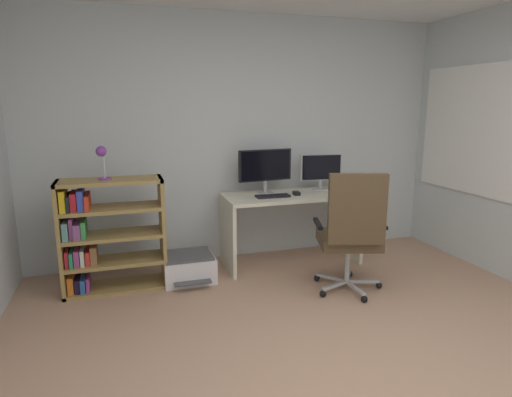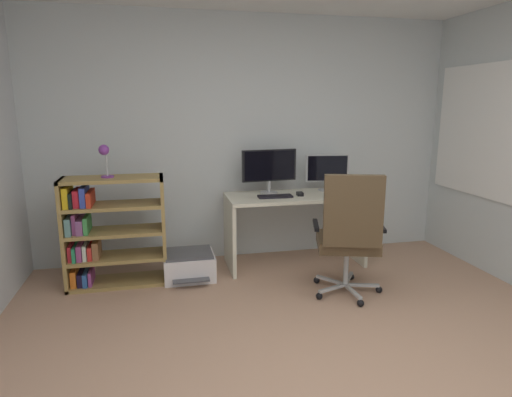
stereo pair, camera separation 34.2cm
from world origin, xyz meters
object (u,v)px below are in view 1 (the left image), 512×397
object	(u,v)px
monitor_main	(265,167)
monitor_secondary	(321,169)
keyboard	(273,196)
printer	(188,267)
computer_mouse	(296,193)
office_chair	(352,230)
desk_lamp	(102,157)
desk	(291,213)
bookshelf	(103,236)

from	to	relation	value
monitor_main	monitor_secondary	size ratio (longest dim) A/B	1.27
keyboard	printer	size ratio (longest dim) A/B	0.67
computer_mouse	office_chair	world-z (taller)	office_chair
monitor_main	printer	distance (m)	1.28
office_chair	printer	bearing A→B (deg)	150.43
monitor_main	desk_lamp	distance (m)	1.61
computer_mouse	printer	world-z (taller)	computer_mouse
monitor_main	computer_mouse	bearing A→B (deg)	-35.68
desk	desk_lamp	size ratio (longest dim) A/B	4.79
keyboard	computer_mouse	world-z (taller)	computer_mouse
monitor_secondary	keyboard	distance (m)	0.70
keyboard	desk_lamp	world-z (taller)	desk_lamp
desk	desk_lamp	xyz separation A→B (m)	(-1.81, -0.14, 0.67)
desk_lamp	bookshelf	bearing A→B (deg)	179.81
keyboard	bookshelf	bearing A→B (deg)	-176.17
desk_lamp	computer_mouse	bearing A→B (deg)	2.66
monitor_main	desk_lamp	world-z (taller)	desk_lamp
desk	keyboard	size ratio (longest dim) A/B	4.13
monitor_main	bookshelf	xyz separation A→B (m)	(-1.62, -0.28, -0.51)
monitor_main	monitor_secondary	world-z (taller)	monitor_main
desk_lamp	printer	size ratio (longest dim) A/B	0.58
monitor_secondary	desk_lamp	size ratio (longest dim) A/B	1.56
monitor_secondary	office_chair	world-z (taller)	monitor_secondary
monitor_main	computer_mouse	xyz separation A→B (m)	(0.27, -0.20, -0.26)
monitor_main	desk_lamp	size ratio (longest dim) A/B	1.98
desk	computer_mouse	xyz separation A→B (m)	(0.03, -0.05, 0.22)
monitor_secondary	printer	size ratio (longest dim) A/B	0.90
monitor_main	printer	size ratio (longest dim) A/B	1.15
computer_mouse	printer	size ratio (longest dim) A/B	0.20
computer_mouse	desk_lamp	world-z (taller)	desk_lamp
monitor_main	keyboard	bearing A→B (deg)	-88.77
monitor_secondary	office_chair	bearing A→B (deg)	-100.66
desk	monitor_secondary	xyz separation A→B (m)	(0.40, 0.14, 0.43)
bookshelf	printer	size ratio (longest dim) A/B	2.00
desk	office_chair	world-z (taller)	office_chair
monitor_main	keyboard	xyz separation A→B (m)	(0.00, -0.23, -0.26)
office_chair	bookshelf	distance (m)	2.19
office_chair	bookshelf	xyz separation A→B (m)	(-2.06, 0.75, -0.08)
keyboard	bookshelf	world-z (taller)	bookshelf
computer_mouse	desk_lamp	distance (m)	1.90
keyboard	bookshelf	xyz separation A→B (m)	(-1.62, -0.06, -0.24)
monitor_secondary	desk_lamp	distance (m)	2.24
monitor_main	office_chair	world-z (taller)	monitor_main
monitor_secondary	office_chair	distance (m)	1.12
bookshelf	computer_mouse	bearing A→B (deg)	2.59
monitor_main	desk_lamp	bearing A→B (deg)	-169.85
desk_lamp	printer	world-z (taller)	desk_lamp
office_chair	bookshelf	bearing A→B (deg)	159.95
office_chair	desk_lamp	size ratio (longest dim) A/B	3.78
monitor_main	bookshelf	world-z (taller)	monitor_main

